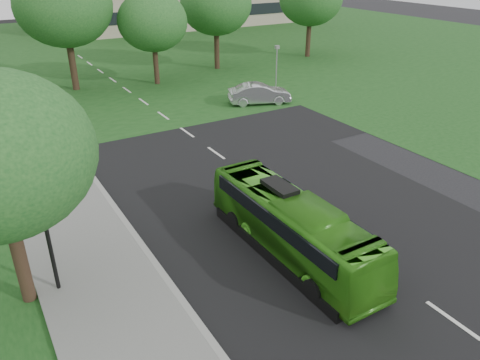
{
  "coord_description": "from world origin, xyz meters",
  "views": [
    {
      "loc": [
        -11.71,
        -12.33,
        10.64
      ],
      "look_at": [
        -2.29,
        3.45,
        1.6
      ],
      "focal_mm": 35.0,
      "sensor_mm": 36.0,
      "label": 1
    }
  ],
  "objects_px": {
    "camera_pole": "(277,62)",
    "tree_park_b": "(63,5)",
    "tree_park_c": "(153,22)",
    "tree_park_d": "(216,4)",
    "bus": "(292,226)",
    "traffic_light": "(49,217)",
    "sedan": "(259,94)"
  },
  "relations": [
    {
      "from": "camera_pole",
      "to": "tree_park_d",
      "type": "bearing_deg",
      "value": 103.43
    },
    {
      "from": "traffic_light",
      "to": "camera_pole",
      "type": "xyz_separation_m",
      "value": [
        20.81,
        17.04,
        -0.45
      ]
    },
    {
      "from": "tree_park_d",
      "to": "camera_pole",
      "type": "xyz_separation_m",
      "value": [
        0.05,
        -10.18,
        -3.63
      ]
    },
    {
      "from": "tree_park_c",
      "to": "traffic_light",
      "type": "bearing_deg",
      "value": -118.42
    },
    {
      "from": "camera_pole",
      "to": "tree_park_b",
      "type": "bearing_deg",
      "value": 159.45
    },
    {
      "from": "tree_park_c",
      "to": "bus",
      "type": "bearing_deg",
      "value": -101.04
    },
    {
      "from": "traffic_light",
      "to": "camera_pole",
      "type": "distance_m",
      "value": 26.9
    },
    {
      "from": "traffic_light",
      "to": "bus",
      "type": "bearing_deg",
      "value": -14.0
    },
    {
      "from": "tree_park_d",
      "to": "sedan",
      "type": "bearing_deg",
      "value": -103.28
    },
    {
      "from": "sedan",
      "to": "traffic_light",
      "type": "height_order",
      "value": "traffic_light"
    },
    {
      "from": "tree_park_d",
      "to": "bus",
      "type": "relative_size",
      "value": 1.02
    },
    {
      "from": "tree_park_b",
      "to": "tree_park_c",
      "type": "height_order",
      "value": "tree_park_b"
    },
    {
      "from": "tree_park_d",
      "to": "bus",
      "type": "bearing_deg",
      "value": -113.22
    },
    {
      "from": "bus",
      "to": "sedan",
      "type": "relative_size",
      "value": 1.86
    },
    {
      "from": "tree_park_d",
      "to": "traffic_light",
      "type": "relative_size",
      "value": 1.81
    },
    {
      "from": "tree_park_b",
      "to": "tree_park_d",
      "type": "relative_size",
      "value": 1.11
    },
    {
      "from": "sedan",
      "to": "tree_park_c",
      "type": "bearing_deg",
      "value": 44.98
    },
    {
      "from": "tree_park_d",
      "to": "bus",
      "type": "distance_m",
      "value": 32.46
    },
    {
      "from": "tree_park_b",
      "to": "tree_park_c",
      "type": "xyz_separation_m",
      "value": [
        6.64,
        -1.73,
        -1.46
      ]
    },
    {
      "from": "bus",
      "to": "traffic_light",
      "type": "xyz_separation_m",
      "value": [
        -8.11,
        2.27,
        1.69
      ]
    },
    {
      "from": "tree_park_b",
      "to": "bus",
      "type": "distance_m",
      "value": 29.26
    },
    {
      "from": "tree_park_b",
      "to": "bus",
      "type": "relative_size",
      "value": 1.14
    },
    {
      "from": "tree_park_c",
      "to": "camera_pole",
      "type": "bearing_deg",
      "value": -45.84
    },
    {
      "from": "tree_park_c",
      "to": "camera_pole",
      "type": "distance_m",
      "value": 11.05
    },
    {
      "from": "camera_pole",
      "to": "tree_park_c",
      "type": "bearing_deg",
      "value": 147.3
    },
    {
      "from": "sedan",
      "to": "traffic_light",
      "type": "distance_m",
      "value": 23.46
    },
    {
      "from": "bus",
      "to": "traffic_light",
      "type": "height_order",
      "value": "traffic_light"
    },
    {
      "from": "traffic_light",
      "to": "camera_pole",
      "type": "bearing_deg",
      "value": 40.94
    },
    {
      "from": "tree_park_c",
      "to": "tree_park_d",
      "type": "xyz_separation_m",
      "value": [
        7.39,
        2.52,
        0.81
      ]
    },
    {
      "from": "tree_park_d",
      "to": "bus",
      "type": "xyz_separation_m",
      "value": [
        -12.65,
        -29.49,
        -4.86
      ]
    },
    {
      "from": "sedan",
      "to": "traffic_light",
      "type": "bearing_deg",
      "value": 150.01
    },
    {
      "from": "bus",
      "to": "sedan",
      "type": "distance_m",
      "value": 19.88
    }
  ]
}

